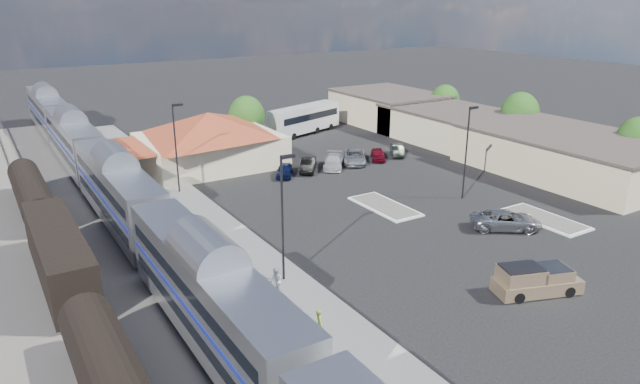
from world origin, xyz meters
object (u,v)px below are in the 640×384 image
pickup_truck (537,280)px  coach_bus (305,118)px  station_depot (209,139)px  suv (506,220)px

pickup_truck → coach_bus: size_ratio=0.48×
pickup_truck → coach_bus: coach_bus is taller
station_depot → suv: bearing=-66.2°
suv → coach_bus: 39.97m
pickup_truck → coach_bus: 49.60m
station_depot → pickup_truck: size_ratio=3.03×
suv → coach_bus: coach_bus is taller
pickup_truck → suv: bearing=-19.5°
station_depot → coach_bus: bearing=25.0°
suv → station_depot: bearing=58.0°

